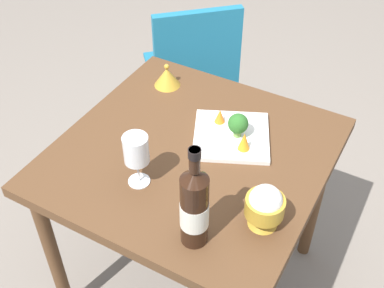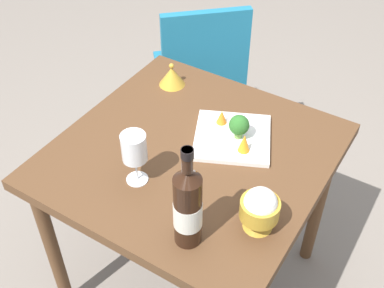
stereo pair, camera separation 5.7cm
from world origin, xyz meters
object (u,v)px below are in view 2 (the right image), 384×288
(rice_bowl_lid, at_px, (172,76))
(carrot_garnish_left, at_px, (222,117))
(broccoli_floret, at_px, (239,125))
(wine_bottle, at_px, (188,207))
(carrot_garnish_right, at_px, (244,143))
(chair_by_wall, at_px, (202,66))
(rice_bowl, at_px, (260,209))
(wine_glass, at_px, (134,149))
(serving_plate, at_px, (232,137))

(rice_bowl_lid, relative_size, carrot_garnish_left, 1.98)
(broccoli_floret, xyz_separation_m, carrot_garnish_left, (-0.08, 0.04, -0.02))
(wine_bottle, xyz_separation_m, carrot_garnish_right, (-0.03, 0.38, -0.08))
(chair_by_wall, distance_m, rice_bowl, 1.18)
(rice_bowl, height_order, rice_bowl_lid, rice_bowl)
(carrot_garnish_left, bearing_deg, carrot_garnish_right, -33.18)
(chair_by_wall, relative_size, broccoli_floret, 9.91)
(rice_bowl, bearing_deg, carrot_garnish_right, 125.27)
(chair_by_wall, relative_size, rice_bowl_lid, 8.50)
(rice_bowl_lid, height_order, carrot_garnish_left, rice_bowl_lid)
(wine_glass, relative_size, serving_plate, 0.54)
(rice_bowl_lid, xyz_separation_m, carrot_garnish_right, (0.41, -0.20, 0.01))
(wine_bottle, xyz_separation_m, broccoli_floret, (-0.07, 0.43, -0.07))
(chair_by_wall, bearing_deg, wine_glass, -113.59)
(serving_plate, bearing_deg, wine_glass, -116.13)
(rice_bowl_lid, xyz_separation_m, serving_plate, (0.35, -0.16, -0.03))
(wine_glass, xyz_separation_m, serving_plate, (0.16, 0.32, -0.12))
(rice_bowl, relative_size, serving_plate, 0.43)
(serving_plate, height_order, carrot_garnish_left, carrot_garnish_left)
(chair_by_wall, distance_m, rice_bowl_lid, 0.52)
(carrot_garnish_right, bearing_deg, broccoli_floret, 133.18)
(serving_plate, distance_m, carrot_garnish_left, 0.08)
(chair_by_wall, xyz_separation_m, rice_bowl_lid, (0.13, -0.44, 0.24))
(rice_bowl_lid, bearing_deg, broccoli_floret, -22.76)
(rice_bowl, distance_m, broccoli_floret, 0.36)
(rice_bowl_lid, bearing_deg, carrot_garnish_left, -22.59)
(serving_plate, bearing_deg, wine_bottle, -77.56)
(rice_bowl, relative_size, carrot_garnish_left, 2.80)
(serving_plate, bearing_deg, rice_bowl_lid, 155.62)
(chair_by_wall, height_order, carrot_garnish_left, chair_by_wall)
(rice_bowl_lid, bearing_deg, chair_by_wall, 106.48)
(carrot_garnish_right, bearing_deg, rice_bowl, -54.73)
(rice_bowl_lid, distance_m, serving_plate, 0.38)
(wine_bottle, height_order, broccoli_floret, wine_bottle)
(wine_bottle, distance_m, serving_plate, 0.45)
(serving_plate, xyz_separation_m, carrot_garnish_left, (-0.07, 0.04, 0.03))
(rice_bowl_lid, xyz_separation_m, carrot_garnish_left, (0.28, -0.12, 0.00))
(carrot_garnish_right, bearing_deg, wine_bottle, -85.63)
(wine_bottle, bearing_deg, carrot_garnish_right, 94.37)
(wine_glass, relative_size, carrot_garnish_left, 3.54)
(wine_glass, height_order, rice_bowl_lid, wine_glass)
(chair_by_wall, distance_m, carrot_garnish_left, 0.74)
(broccoli_floret, distance_m, carrot_garnish_left, 0.10)
(broccoli_floret, bearing_deg, wine_glass, -118.59)
(rice_bowl, xyz_separation_m, carrot_garnish_left, (-0.30, 0.33, -0.03))
(carrot_garnish_left, distance_m, carrot_garnish_right, 0.16)
(wine_bottle, height_order, rice_bowl_lid, wine_bottle)
(wine_bottle, height_order, carrot_garnish_left, wine_bottle)
(rice_bowl_lid, bearing_deg, rice_bowl, -37.29)
(wine_glass, xyz_separation_m, carrot_garnish_left, (0.09, 0.36, -0.09))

